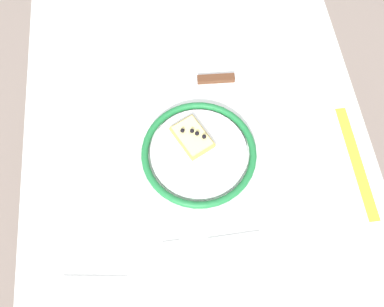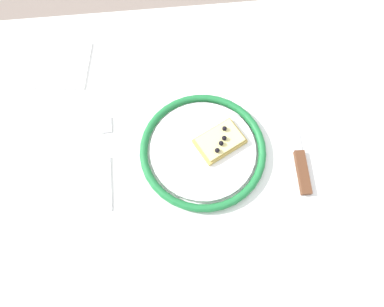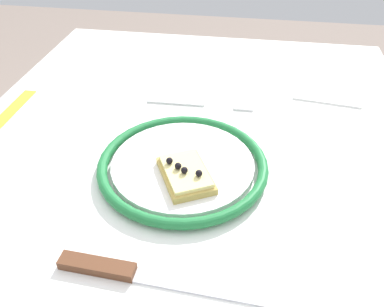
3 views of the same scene
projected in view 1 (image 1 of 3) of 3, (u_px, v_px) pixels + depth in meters
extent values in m
plane|color=gray|center=(195.00, 222.00, 1.59)|extent=(6.00, 6.00, 0.00)
cube|color=white|center=(197.00, 144.00, 0.90)|extent=(1.14, 0.78, 0.04)
cylinder|color=#4C4742|center=(266.00, 55.00, 1.47)|extent=(0.05, 0.05, 0.73)
cylinder|color=#4C4742|center=(90.00, 72.00, 1.44)|extent=(0.05, 0.05, 0.73)
cylinder|color=white|center=(199.00, 153.00, 0.86)|extent=(0.21, 0.21, 0.02)
torus|color=#1E7238|center=(199.00, 153.00, 0.86)|extent=(0.25, 0.25, 0.02)
cube|color=tan|center=(192.00, 136.00, 0.87)|extent=(0.11, 0.10, 0.01)
cube|color=#F3E28D|center=(192.00, 134.00, 0.86)|extent=(0.10, 0.09, 0.01)
sphere|color=black|center=(204.00, 137.00, 0.85)|extent=(0.01, 0.01, 0.01)
sphere|color=black|center=(182.00, 131.00, 0.85)|extent=(0.01, 0.01, 0.01)
sphere|color=black|center=(195.00, 134.00, 0.85)|extent=(0.01, 0.01, 0.01)
sphere|color=black|center=(192.00, 131.00, 0.85)|extent=(0.01, 0.01, 0.01)
cube|color=silver|center=(166.00, 83.00, 0.95)|extent=(0.03, 0.15, 0.00)
cube|color=#59331E|center=(216.00, 79.00, 0.94)|extent=(0.02, 0.09, 0.01)
cube|color=silver|center=(234.00, 238.00, 0.80)|extent=(0.01, 0.11, 0.00)
cube|color=silver|center=(171.00, 247.00, 0.79)|extent=(0.02, 0.04, 0.00)
cube|color=yellow|center=(356.00, 161.00, 0.86)|extent=(0.27, 0.02, 0.00)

